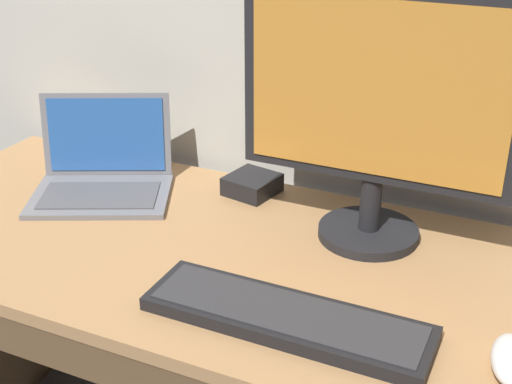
# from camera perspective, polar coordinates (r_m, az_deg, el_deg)

# --- Properties ---
(desk) EXTENTS (1.46, 0.67, 0.73)m
(desk) POSITION_cam_1_polar(r_m,az_deg,el_deg) (1.53, -4.33, -11.87)
(desk) COLOR #A87A4C
(desk) RESTS_ON ground
(laptop_space_gray) EXTENTS (0.38, 0.36, 0.21)m
(laptop_space_gray) POSITION_cam_1_polar(r_m,az_deg,el_deg) (1.65, -12.47, 1.49)
(laptop_space_gray) COLOR slate
(laptop_space_gray) RESTS_ON desk
(external_monitor) EXTENTS (0.53, 0.21, 0.50)m
(external_monitor) POSITION_cam_1_polar(r_m,az_deg,el_deg) (1.33, 9.84, 6.42)
(external_monitor) COLOR black
(external_monitor) RESTS_ON desk
(wired_keyboard) EXTENTS (0.49, 0.14, 0.03)m
(wired_keyboard) POSITION_cam_1_polar(r_m,az_deg,el_deg) (1.18, 2.52, -10.27)
(wired_keyboard) COLOR black
(wired_keyboard) RESTS_ON desk
(computer_mouse) EXTENTS (0.08, 0.13, 0.04)m
(computer_mouse) POSITION_cam_1_polar(r_m,az_deg,el_deg) (1.14, 20.22, -12.80)
(computer_mouse) COLOR white
(computer_mouse) RESTS_ON desk
(external_drive_box) EXTENTS (0.12, 0.13, 0.04)m
(external_drive_box) POSITION_cam_1_polar(r_m,az_deg,el_deg) (1.61, -0.32, 0.62)
(external_drive_box) COLOR black
(external_drive_box) RESTS_ON desk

